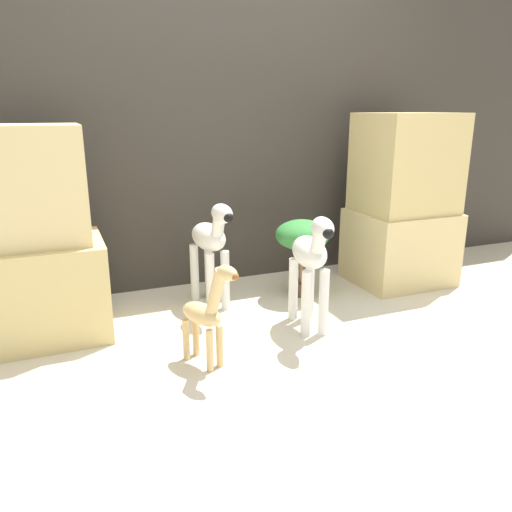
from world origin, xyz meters
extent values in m
plane|color=beige|center=(0.00, 0.00, 0.00)|extent=(14.00, 14.00, 0.00)
cube|color=#38332D|center=(0.00, 1.36, 1.10)|extent=(6.40, 0.08, 2.20)
cube|color=#D1B775|center=(-1.20, 0.80, 0.27)|extent=(0.67, 0.56, 0.53)
cube|color=#DBC184|center=(-1.20, 0.80, 0.84)|extent=(0.54, 0.46, 0.61)
cube|color=#DBC184|center=(1.20, 0.80, 0.26)|extent=(0.67, 0.56, 0.52)
cube|color=#D1B775|center=(1.20, 0.80, 0.86)|extent=(0.62, 0.52, 0.68)
cylinder|color=silver|center=(0.23, 0.21, 0.19)|extent=(0.06, 0.06, 0.38)
cylinder|color=silver|center=(0.13, 0.23, 0.19)|extent=(0.06, 0.06, 0.38)
cylinder|color=silver|center=(0.28, 0.45, 0.19)|extent=(0.06, 0.06, 0.38)
cylinder|color=silver|center=(0.17, 0.47, 0.19)|extent=(0.06, 0.06, 0.38)
ellipsoid|color=silver|center=(0.20, 0.34, 0.45)|extent=(0.23, 0.37, 0.17)
cylinder|color=silver|center=(0.18, 0.20, 0.56)|extent=(0.09, 0.13, 0.18)
ellipsoid|color=silver|center=(0.17, 0.15, 0.63)|extent=(0.14, 0.21, 0.11)
sphere|color=black|center=(0.16, 0.07, 0.62)|extent=(0.06, 0.06, 0.06)
cube|color=black|center=(0.18, 0.20, 0.57)|extent=(0.03, 0.07, 0.15)
cylinder|color=silver|center=(-0.15, 0.77, 0.19)|extent=(0.06, 0.06, 0.38)
cylinder|color=silver|center=(-0.25, 0.76, 0.19)|extent=(0.06, 0.06, 0.38)
cylinder|color=silver|center=(-0.18, 1.01, 0.19)|extent=(0.06, 0.06, 0.38)
cylinder|color=silver|center=(-0.28, 1.00, 0.19)|extent=(0.06, 0.06, 0.38)
ellipsoid|color=silver|center=(-0.22, 0.89, 0.45)|extent=(0.22, 0.37, 0.17)
cylinder|color=silver|center=(-0.20, 0.74, 0.56)|extent=(0.09, 0.13, 0.18)
ellipsoid|color=silver|center=(-0.19, 0.69, 0.63)|extent=(0.13, 0.20, 0.11)
sphere|color=black|center=(-0.18, 0.61, 0.62)|extent=(0.06, 0.06, 0.06)
cube|color=black|center=(-0.20, 0.74, 0.57)|extent=(0.03, 0.07, 0.15)
cylinder|color=tan|center=(-0.41, 0.09, 0.11)|extent=(0.04, 0.04, 0.22)
cylinder|color=tan|center=(-0.47, 0.06, 0.11)|extent=(0.04, 0.04, 0.22)
cylinder|color=tan|center=(-0.49, 0.24, 0.11)|extent=(0.04, 0.04, 0.22)
cylinder|color=tan|center=(-0.55, 0.22, 0.11)|extent=(0.04, 0.04, 0.22)
ellipsoid|color=tan|center=(-0.48, 0.15, 0.26)|extent=(0.20, 0.27, 0.11)
cylinder|color=tan|center=(-0.44, 0.05, 0.40)|extent=(0.11, 0.14, 0.25)
ellipsoid|color=tan|center=(-0.40, -0.01, 0.51)|extent=(0.11, 0.13, 0.07)
sphere|color=brown|center=(-0.38, -0.06, 0.51)|extent=(0.04, 0.04, 0.04)
cylinder|color=#513323|center=(0.41, 0.82, 0.05)|extent=(0.16, 0.16, 0.09)
cylinder|color=brown|center=(0.41, 0.82, 0.21)|extent=(0.03, 0.03, 0.23)
ellipsoid|color=#337F38|center=(0.41, 0.82, 0.42)|extent=(0.36, 0.36, 0.20)
camera|label=1|loc=(-1.09, -2.02, 1.22)|focal=35.00mm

